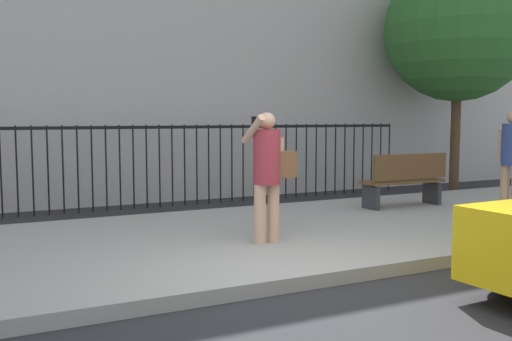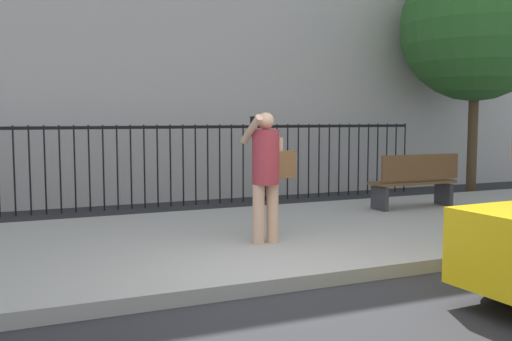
{
  "view_description": "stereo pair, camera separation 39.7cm",
  "coord_description": "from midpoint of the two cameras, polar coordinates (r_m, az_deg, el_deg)",
  "views": [
    {
      "loc": [
        -2.92,
        -4.79,
        1.73
      ],
      "look_at": [
        0.42,
        1.84,
        1.05
      ],
      "focal_mm": 40.31,
      "sensor_mm": 36.0,
      "label": 1
    },
    {
      "loc": [
        -2.56,
        -4.96,
        1.73
      ],
      "look_at": [
        0.42,
        1.84,
        1.05
      ],
      "focal_mm": 40.31,
      "sensor_mm": 36.0,
      "label": 2
    }
  ],
  "objects": [
    {
      "name": "iron_fence",
      "position": [
        11.15,
        -9.4,
        1.53
      ],
      "size": [
        12.03,
        0.04,
        1.6
      ],
      "color": "black",
      "rests_on": "ground"
    },
    {
      "name": "pedestrian_on_phone",
      "position": [
        7.19,
        2.73,
        0.27
      ],
      "size": [
        0.66,
        0.48,
        1.65
      ],
      "color": "tan",
      "rests_on": "sidewalk"
    },
    {
      "name": "street_tree_near",
      "position": [
        14.08,
        21.8,
        13.17
      ],
      "size": [
        3.34,
        3.34,
        5.44
      ],
      "color": "#4C3823",
      "rests_on": "ground"
    },
    {
      "name": "street_bench",
      "position": [
        10.45,
        16.63,
        -0.9
      ],
      "size": [
        1.6,
        0.45,
        0.95
      ],
      "color": "brown",
      "rests_on": "sidewalk"
    },
    {
      "name": "ground_plane",
      "position": [
        5.86,
        5.52,
        -11.95
      ],
      "size": [
        60.0,
        60.0,
        0.0
      ],
      "primitive_type": "plane",
      "color": "#28282B"
    },
    {
      "name": "sidewalk",
      "position": [
        7.77,
        -2.47,
        -7.05
      ],
      "size": [
        28.0,
        4.4,
        0.15
      ],
      "primitive_type": "cube",
      "color": "#9E9B93",
      "rests_on": "ground"
    }
  ]
}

